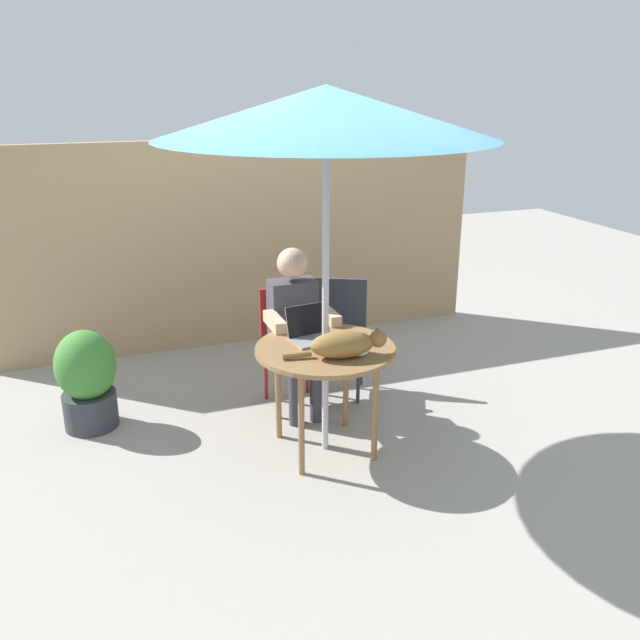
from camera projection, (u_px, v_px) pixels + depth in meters
ground_plane at (325, 448)px, 4.59m from camera, size 14.00×14.00×0.00m
fence_back at (243, 244)px, 6.19m from camera, size 4.53×0.08×1.88m
patio_table at (325, 357)px, 4.37m from camera, size 0.91×0.91×0.74m
patio_umbrella at (326, 113)px, 3.86m from camera, size 2.01×2.01×2.34m
chair_occupied at (290, 337)px, 5.10m from camera, size 0.40×0.40×0.89m
chair_empty at (340, 327)px, 5.31m from camera, size 0.54×0.54×0.89m
person_seated at (296, 322)px, 4.91m from camera, size 0.48×0.48×1.23m
laptop at (311, 329)px, 4.47m from camera, size 0.33×0.29×0.21m
cat at (346, 344)px, 4.16m from camera, size 0.65×0.25×0.17m
potted_plant_near_fence at (87, 378)px, 4.76m from camera, size 0.42×0.42×0.73m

